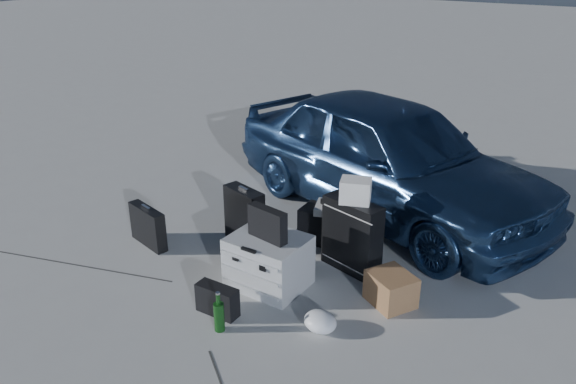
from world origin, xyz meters
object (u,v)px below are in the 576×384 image
object	(u,v)px
green_bottle	(219,312)
suitcase_left	(245,217)
suitcase_right	(352,236)
car	(387,156)
cardboard_box	(391,289)
pelican_case	(269,261)
duffel_bag	(335,228)
briefcase	(148,226)

from	to	relation	value
green_bottle	suitcase_left	bearing A→B (deg)	120.63
suitcase_right	car	bearing A→B (deg)	116.46
cardboard_box	car	bearing A→B (deg)	117.80
pelican_case	suitcase_right	xyz separation A→B (m)	(0.46, 0.64, 0.11)
duffel_bag	car	bearing A→B (deg)	82.46
suitcase_left	cardboard_box	distance (m)	1.64
duffel_bag	cardboard_box	distance (m)	1.09
suitcase_right	cardboard_box	xyz separation A→B (m)	(0.54, -0.29, -0.20)
duffel_bag	suitcase_right	bearing A→B (deg)	-47.56
suitcase_left	pelican_case	bearing A→B (deg)	-22.20
car	suitcase_left	world-z (taller)	car
suitcase_left	cardboard_box	bearing A→B (deg)	9.84
briefcase	suitcase_left	xyz separation A→B (m)	(0.78, 0.55, 0.10)
briefcase	suitcase_right	distance (m)	2.02
pelican_case	duffel_bag	world-z (taller)	pelican_case
car	duffel_bag	bearing A→B (deg)	-165.82
pelican_case	suitcase_left	bearing A→B (deg)	143.09
car	pelican_case	size ratio (longest dim) A/B	6.03
suitcase_right	green_bottle	bearing A→B (deg)	-92.37
car	cardboard_box	bearing A→B (deg)	-135.58
duffel_bag	green_bottle	world-z (taller)	duffel_bag
suitcase_left	duffel_bag	distance (m)	0.90
briefcase	duffel_bag	size ratio (longest dim) A/B	0.72
pelican_case	green_bottle	xyz separation A→B (m)	(0.07, -0.74, -0.07)
duffel_bag	green_bottle	size ratio (longest dim) A/B	2.14
suitcase_right	duffel_bag	distance (m)	0.51
car	briefcase	bearing A→B (deg)	159.49
suitcase_left	cardboard_box	world-z (taller)	suitcase_left
briefcase	duffel_bag	distance (m)	1.85
car	cardboard_box	world-z (taller)	car
pelican_case	briefcase	size ratio (longest dim) A/B	1.24
duffel_bag	green_bottle	xyz separation A→B (m)	(-0.03, -1.71, -0.01)
briefcase	green_bottle	distance (m)	1.62
suitcase_right	duffel_bag	bearing A→B (deg)	150.68
car	suitcase_left	size ratio (longest dim) A/B	6.45
briefcase	suitcase_left	bearing A→B (deg)	47.33
suitcase_left	duffel_bag	world-z (taller)	suitcase_left
car	pelican_case	xyz separation A→B (m)	(-0.14, -1.97, -0.42)
pelican_case	green_bottle	bearing A→B (deg)	-85.44
duffel_bag	cardboard_box	xyz separation A→B (m)	(0.90, -0.62, -0.04)
green_bottle	car	bearing A→B (deg)	88.52
cardboard_box	suitcase_right	bearing A→B (deg)	151.35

